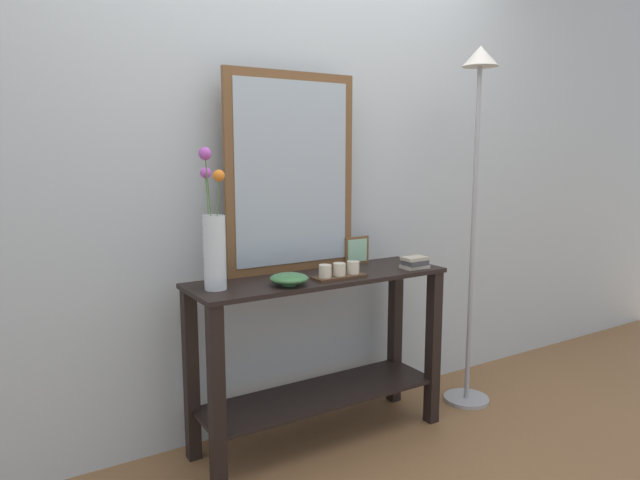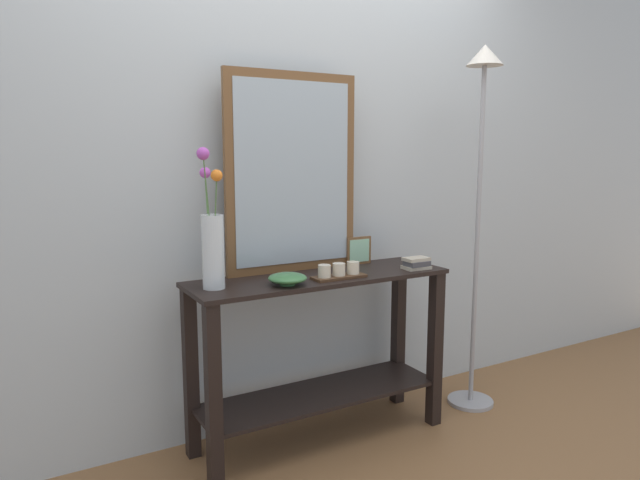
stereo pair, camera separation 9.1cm
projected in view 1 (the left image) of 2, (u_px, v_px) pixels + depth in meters
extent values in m
cube|color=brown|center=(320.00, 440.00, 2.68)|extent=(7.00, 6.00, 0.02)
cube|color=#B2BCC1|center=(286.00, 148.00, 2.73)|extent=(6.40, 0.08, 2.70)
cube|color=black|center=(320.00, 278.00, 2.56)|extent=(1.20, 0.37, 0.02)
cube|color=black|center=(320.00, 394.00, 2.65)|extent=(1.14, 0.33, 0.02)
cube|color=black|center=(217.00, 400.00, 2.21)|extent=(0.06, 0.06, 0.76)
cube|color=black|center=(433.00, 348.00, 2.80)|extent=(0.06, 0.06, 0.76)
cube|color=black|center=(191.00, 375.00, 2.45)|extent=(0.06, 0.06, 0.76)
cube|color=black|center=(395.00, 332.00, 3.04)|extent=(0.06, 0.06, 0.76)
cube|color=brown|center=(291.00, 173.00, 2.59)|extent=(0.65, 0.03, 0.91)
cube|color=#9EADB7|center=(293.00, 174.00, 2.58)|extent=(0.57, 0.00, 0.83)
cylinder|color=silver|center=(215.00, 253.00, 2.28)|extent=(0.09, 0.09, 0.30)
cylinder|color=#4C753D|center=(209.00, 228.00, 2.31)|extent=(0.02, 0.10, 0.45)
sphere|color=#B24CB7|center=(206.00, 173.00, 2.32)|extent=(0.05, 0.05, 0.05)
cylinder|color=#4C753D|center=(211.00, 221.00, 2.24)|extent=(0.05, 0.02, 0.52)
sphere|color=#B24CB7|center=(205.00, 154.00, 2.18)|extent=(0.05, 0.05, 0.05)
cylinder|color=#4C753D|center=(217.00, 231.00, 2.24)|extent=(0.02, 0.04, 0.44)
sphere|color=orange|center=(219.00, 176.00, 2.19)|extent=(0.05, 0.05, 0.05)
cube|color=#472D1C|center=(339.00, 277.00, 2.51)|extent=(0.24, 0.09, 0.01)
cylinder|color=beige|center=(325.00, 271.00, 2.46)|extent=(0.06, 0.06, 0.05)
cylinder|color=beige|center=(339.00, 269.00, 2.50)|extent=(0.06, 0.06, 0.05)
cylinder|color=beige|center=(353.00, 267.00, 2.54)|extent=(0.06, 0.06, 0.05)
cube|color=brown|center=(357.00, 250.00, 2.82)|extent=(0.14, 0.01, 0.14)
cube|color=#93CAA4|center=(358.00, 250.00, 2.81)|extent=(0.11, 0.00, 0.11)
cylinder|color=#38703D|center=(289.00, 284.00, 2.37)|extent=(0.07, 0.07, 0.01)
ellipsoid|color=#38703D|center=(289.00, 278.00, 2.37)|extent=(0.16, 0.16, 0.04)
cube|color=#B2A893|center=(415.00, 267.00, 2.72)|extent=(0.13, 0.09, 0.02)
cube|color=#424247|center=(415.00, 263.00, 2.71)|extent=(0.11, 0.08, 0.02)
cube|color=#B2A893|center=(415.00, 258.00, 2.71)|extent=(0.12, 0.08, 0.02)
cylinder|color=#9E9EA3|center=(466.00, 399.00, 3.09)|extent=(0.24, 0.24, 0.02)
cylinder|color=#9E9EA3|center=(473.00, 239.00, 2.95)|extent=(0.02, 0.02, 1.73)
cone|color=beige|center=(480.00, 56.00, 2.81)|extent=(0.18, 0.18, 0.10)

